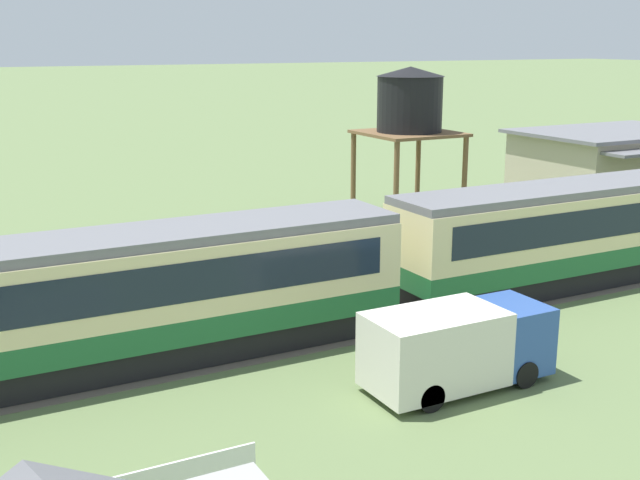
{
  "coord_description": "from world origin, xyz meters",
  "views": [
    {
      "loc": [
        -35.24,
        -23.2,
        9.75
      ],
      "look_at": [
        -20.92,
        3.87,
        2.09
      ],
      "focal_mm": 45.0,
      "sensor_mm": 36.0,
      "label": 1
    }
  ],
  "objects_px": {
    "station_building": "(614,170)",
    "delivery_truck_blue": "(457,346)",
    "water_tower": "(410,104)",
    "passenger_train": "(397,254)"
  },
  "relations": [
    {
      "from": "passenger_train",
      "to": "station_building",
      "type": "relative_size",
      "value": 7.76
    },
    {
      "from": "delivery_truck_blue",
      "to": "water_tower",
      "type": "bearing_deg",
      "value": 59.92
    },
    {
      "from": "station_building",
      "to": "water_tower",
      "type": "xyz_separation_m",
      "value": [
        -12.84,
        2.43,
        4.08
      ]
    },
    {
      "from": "passenger_train",
      "to": "delivery_truck_blue",
      "type": "xyz_separation_m",
      "value": [
        -1.82,
        -5.95,
        -1.06
      ]
    },
    {
      "from": "water_tower",
      "to": "delivery_truck_blue",
      "type": "distance_m",
      "value": 21.78
    },
    {
      "from": "water_tower",
      "to": "station_building",
      "type": "bearing_deg",
      "value": -10.74
    },
    {
      "from": "station_building",
      "to": "delivery_truck_blue",
      "type": "height_order",
      "value": "station_building"
    },
    {
      "from": "passenger_train",
      "to": "station_building",
      "type": "distance_m",
      "value": 23.78
    },
    {
      "from": "station_building",
      "to": "water_tower",
      "type": "height_order",
      "value": "water_tower"
    },
    {
      "from": "passenger_train",
      "to": "water_tower",
      "type": "xyz_separation_m",
      "value": [
        8.77,
        12.35,
        4.14
      ]
    }
  ]
}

